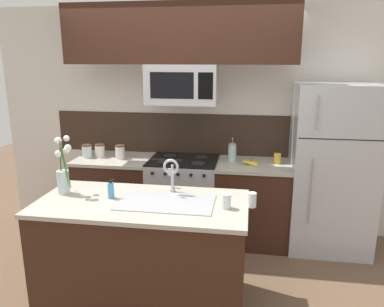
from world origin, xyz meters
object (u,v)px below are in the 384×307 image
at_px(banana_bunch, 251,163).
at_px(flower_vase, 63,173).
at_px(storage_jar_tall, 87,151).
at_px(spare_glass, 252,200).
at_px(microwave, 183,84).
at_px(french_press, 232,153).
at_px(storage_jar_medium, 100,151).
at_px(coffee_tin, 277,158).
at_px(stove_range, 184,198).
at_px(drinking_glass, 226,201).
at_px(refrigerator, 331,168).
at_px(sink_faucet, 171,171).
at_px(storage_jar_short, 120,152).
at_px(dish_soap_bottle, 111,190).

relative_size(banana_bunch, flower_vase, 0.39).
height_order(storage_jar_tall, spare_glass, storage_jar_tall).
relative_size(microwave, french_press, 2.79).
relative_size(storage_jar_medium, flower_vase, 0.31).
bearing_deg(french_press, coffee_tin, -1.17).
xyz_separation_m(stove_range, microwave, (0.00, -0.02, 1.29)).
relative_size(drinking_glass, spare_glass, 1.01).
relative_size(refrigerator, coffee_tin, 16.13).
distance_m(storage_jar_medium, drinking_glass, 2.02).
xyz_separation_m(storage_jar_medium, banana_bunch, (1.73, -0.07, -0.05)).
bearing_deg(drinking_glass, refrigerator, 51.96).
xyz_separation_m(coffee_tin, sink_faucet, (-0.94, -1.09, 0.14)).
xyz_separation_m(storage_jar_tall, storage_jar_short, (0.39, 0.02, 0.00)).
bearing_deg(storage_jar_tall, microwave, 0.47).
distance_m(storage_jar_medium, french_press, 1.52).
xyz_separation_m(microwave, dish_soap_bottle, (-0.38, -1.20, -0.77)).
relative_size(stove_range, microwave, 1.25).
height_order(microwave, french_press, microwave).
relative_size(coffee_tin, spare_glass, 0.97).
relative_size(dish_soap_bottle, flower_vase, 0.34).
relative_size(storage_jar_tall, coffee_tin, 1.36).
bearing_deg(storage_jar_tall, stove_range, 1.54).
distance_m(microwave, storage_jar_short, 1.06).
distance_m(microwave, storage_jar_tall, 1.36).
distance_m(stove_range, drinking_glass, 1.49).
distance_m(storage_jar_medium, dish_soap_bottle, 1.37).
xyz_separation_m(microwave, sink_faucet, (0.09, -1.02, -0.64)).
height_order(french_press, spare_glass, french_press).
bearing_deg(coffee_tin, drinking_glass, -109.09).
xyz_separation_m(sink_faucet, drinking_glass, (0.48, -0.25, -0.14)).
height_order(storage_jar_short, sink_faucet, sink_faucet).
distance_m(french_press, dish_soap_bottle, 1.57).
bearing_deg(coffee_tin, refrigerator, -3.07).
distance_m(storage_jar_tall, sink_faucet, 1.58).
xyz_separation_m(stove_range, french_press, (0.54, 0.06, 0.55)).
bearing_deg(coffee_tin, dish_soap_bottle, -137.91).
xyz_separation_m(stove_range, refrigerator, (1.59, 0.02, 0.43)).
relative_size(dish_soap_bottle, spare_glass, 1.45).
bearing_deg(storage_jar_medium, microwave, -1.94).
relative_size(storage_jar_tall, storage_jar_medium, 0.99).
relative_size(microwave, spare_glass, 6.54).
bearing_deg(storage_jar_tall, banana_bunch, -0.91).
xyz_separation_m(microwave, french_press, (0.54, 0.08, -0.74)).
bearing_deg(storage_jar_short, sink_faucet, -51.50).
height_order(french_press, dish_soap_bottle, french_press).
bearing_deg(spare_glass, drinking_glass, -162.81).
bearing_deg(storage_jar_tall, storage_jar_medium, 16.97).
distance_m(storage_jar_tall, drinking_glass, 2.10).
distance_m(storage_jar_medium, flower_vase, 1.20).
distance_m(banana_bunch, spare_glass, 1.17).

